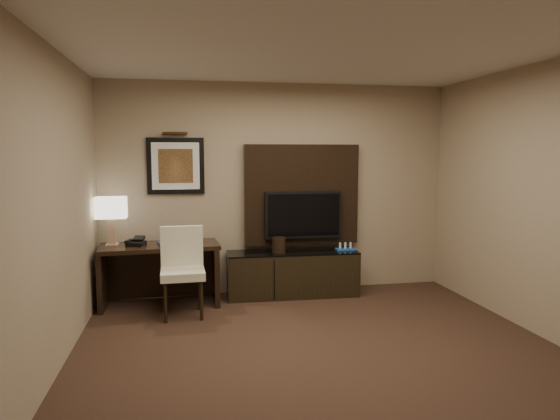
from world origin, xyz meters
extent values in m
cube|color=#301E15|center=(0.00, 0.00, -0.01)|extent=(4.50, 5.00, 0.01)
cube|color=silver|center=(0.00, 0.00, 2.70)|extent=(4.50, 5.00, 0.01)
cube|color=gray|center=(0.00, 2.50, 1.35)|extent=(4.50, 0.01, 2.70)
cube|color=gray|center=(0.00, -2.50, 1.35)|extent=(4.50, 0.01, 2.70)
cube|color=gray|center=(-2.25, 0.00, 1.35)|extent=(0.01, 5.00, 2.70)
cube|color=black|center=(-1.50, 2.10, 0.37)|extent=(1.41, 0.69, 0.74)
cube|color=black|center=(0.13, 2.20, 0.28)|extent=(1.67, 0.51, 0.57)
cube|color=black|center=(0.30, 2.44, 1.27)|extent=(1.50, 0.12, 1.30)
cube|color=black|center=(0.30, 2.34, 1.02)|extent=(1.00, 0.08, 0.60)
cube|color=black|center=(-1.30, 2.48, 1.65)|extent=(0.70, 0.04, 0.70)
cylinder|color=#3F2514|center=(-1.30, 2.44, 2.05)|extent=(0.04, 0.04, 0.30)
cube|color=navy|center=(-1.37, 2.05, 0.75)|extent=(0.32, 0.39, 0.02)
imported|color=beige|center=(-1.33, 2.08, 0.85)|extent=(0.18, 0.07, 0.24)
cylinder|color=black|center=(-0.05, 2.18, 0.67)|extent=(0.20, 0.20, 0.19)
camera|label=1|loc=(-1.18, -3.87, 1.82)|focal=32.00mm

